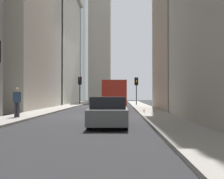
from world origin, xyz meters
The scene contains 11 objects.
ground_plane centered at (0.00, 0.00, 0.00)m, with size 135.00×135.00×0.00m, color #262628.
sidewalk_right centered at (0.00, 4.50, 0.07)m, with size 90.00×2.20×0.14m, color gray.
sidewalk_left centered at (0.00, -4.50, 0.07)m, with size 90.00×2.20×0.14m, color gray.
building_right_far centered at (28.74, 10.59, 10.24)m, with size 19.86×10.50×20.46m.
church_spire centered at (44.88, 2.32, 20.16)m, with size 4.89×4.89×38.52m.
delivery_truck centered at (9.45, -1.40, 1.46)m, with size 6.46×2.25×2.84m.
hatchback_grey centered at (-7.65, -1.40, 0.66)m, with size 4.30×1.78×1.42m.
traffic_light_midblock centered at (22.14, -4.15, 2.88)m, with size 0.43×0.52×3.74m.
traffic_light_far_junction centered at (23.23, 3.79, 2.99)m, with size 0.43×0.52×3.88m.
pedestrian centered at (-3.10, 4.38, 1.13)m, with size 0.26×0.44×1.81m.
discarded_bottle centered at (2.37, -3.78, 0.25)m, with size 0.07×0.07×0.27m.
Camera 1 is at (-23.12, -1.97, 1.53)m, focal length 52.89 mm.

